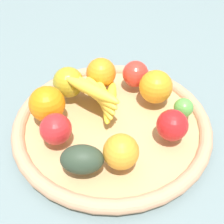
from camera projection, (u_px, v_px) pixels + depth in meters
The scene contains 13 objects.
ground_plane at pixel (112, 130), 0.71m from camera, with size 2.40×2.40×0.00m, color slate.
basket at pixel (112, 124), 0.70m from camera, with size 0.47×0.47×0.04m.
banana_bunch at pixel (100, 95), 0.69m from camera, with size 0.16×0.16×0.08m.
apple_1 at pixel (56, 129), 0.61m from camera, with size 0.07×0.07×0.07m, color red.
apple_0 at pixel (172, 125), 0.62m from camera, with size 0.07×0.07×0.07m, color red.
avocado at pixel (82, 159), 0.56m from camera, with size 0.09×0.06×0.06m, color #2D3D2D.
apple_2 at pixel (135, 74), 0.76m from camera, with size 0.07×0.07×0.07m, color red.
apple_3 at pixel (68, 82), 0.73m from camera, with size 0.08×0.08×0.08m, color #A79A23.
lime_0 at pixel (183, 108), 0.68m from camera, with size 0.05×0.05×0.05m, color #55A344.
orange_3 at pixel (47, 104), 0.66m from camera, with size 0.08×0.08×0.08m, color orange.
orange_2 at pixel (156, 87), 0.71m from camera, with size 0.08×0.08×0.08m, color orange.
orange_1 at pixel (101, 73), 0.76m from camera, with size 0.08×0.08×0.08m, color orange.
orange_0 at pixel (121, 152), 0.57m from camera, with size 0.07×0.07×0.07m, color orange.
Camera 1 is at (0.17, -0.47, 0.52)m, focal length 46.96 mm.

